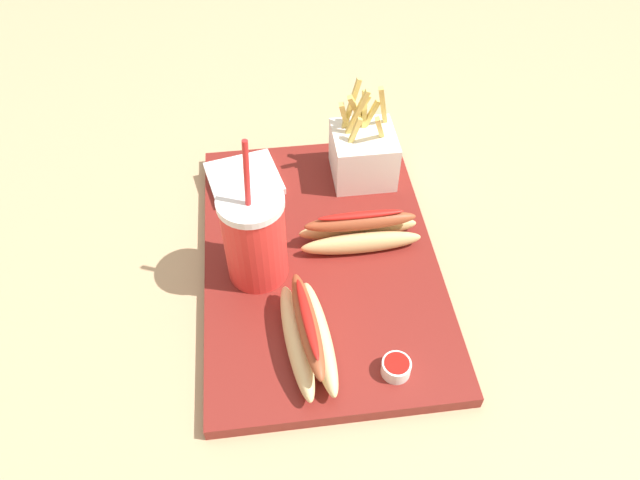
{
  "coord_description": "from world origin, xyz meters",
  "views": [
    {
      "loc": [
        0.52,
        -0.07,
        0.64
      ],
      "look_at": [
        0.0,
        0.0,
        0.05
      ],
      "focal_mm": 32.9,
      "sensor_mm": 36.0,
      "label": 1
    }
  ],
  "objects_px": {
    "hot_dog_2": "(360,231)",
    "hot_dog_1": "(308,335)",
    "napkin_stack": "(244,178)",
    "fries_basket": "(363,153)",
    "soda_cup": "(255,237)",
    "ketchup_cup_1": "(396,367)"
  },
  "relations": [
    {
      "from": "hot_dog_1",
      "to": "napkin_stack",
      "type": "relative_size",
      "value": 1.58
    },
    {
      "from": "fries_basket",
      "to": "ketchup_cup_1",
      "type": "bearing_deg",
      "value": -3.34
    },
    {
      "from": "hot_dog_2",
      "to": "hot_dog_1",
      "type": "bearing_deg",
      "value": -29.36
    },
    {
      "from": "fries_basket",
      "to": "hot_dog_1",
      "type": "bearing_deg",
      "value": -21.44
    },
    {
      "from": "hot_dog_2",
      "to": "napkin_stack",
      "type": "xyz_separation_m",
      "value": [
        -0.15,
        -0.16,
        -0.02
      ]
    },
    {
      "from": "fries_basket",
      "to": "hot_dog_2",
      "type": "distance_m",
      "value": 0.15
    },
    {
      "from": "hot_dog_1",
      "to": "ketchup_cup_1",
      "type": "relative_size",
      "value": 4.81
    },
    {
      "from": "hot_dog_2",
      "to": "ketchup_cup_1",
      "type": "distance_m",
      "value": 0.21
    },
    {
      "from": "soda_cup",
      "to": "hot_dog_1",
      "type": "relative_size",
      "value": 1.35
    },
    {
      "from": "soda_cup",
      "to": "hot_dog_1",
      "type": "bearing_deg",
      "value": 22.8
    },
    {
      "from": "soda_cup",
      "to": "hot_dog_2",
      "type": "relative_size",
      "value": 1.34
    },
    {
      "from": "hot_dog_1",
      "to": "fries_basket",
      "type": "bearing_deg",
      "value": 158.56
    },
    {
      "from": "hot_dog_1",
      "to": "ketchup_cup_1",
      "type": "height_order",
      "value": "hot_dog_1"
    },
    {
      "from": "soda_cup",
      "to": "hot_dog_2",
      "type": "distance_m",
      "value": 0.15
    },
    {
      "from": "ketchup_cup_1",
      "to": "fries_basket",
      "type": "bearing_deg",
      "value": 176.66
    },
    {
      "from": "hot_dog_1",
      "to": "napkin_stack",
      "type": "bearing_deg",
      "value": -167.98
    },
    {
      "from": "hot_dog_2",
      "to": "napkin_stack",
      "type": "relative_size",
      "value": 1.58
    },
    {
      "from": "fries_basket",
      "to": "hot_dog_1",
      "type": "distance_m",
      "value": 0.33
    },
    {
      "from": "ketchup_cup_1",
      "to": "napkin_stack",
      "type": "height_order",
      "value": "ketchup_cup_1"
    },
    {
      "from": "fries_basket",
      "to": "ketchup_cup_1",
      "type": "distance_m",
      "value": 0.35
    },
    {
      "from": "ketchup_cup_1",
      "to": "napkin_stack",
      "type": "relative_size",
      "value": 0.33
    },
    {
      "from": "soda_cup",
      "to": "napkin_stack",
      "type": "xyz_separation_m",
      "value": [
        -0.18,
        -0.01,
        -0.06
      ]
    }
  ]
}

